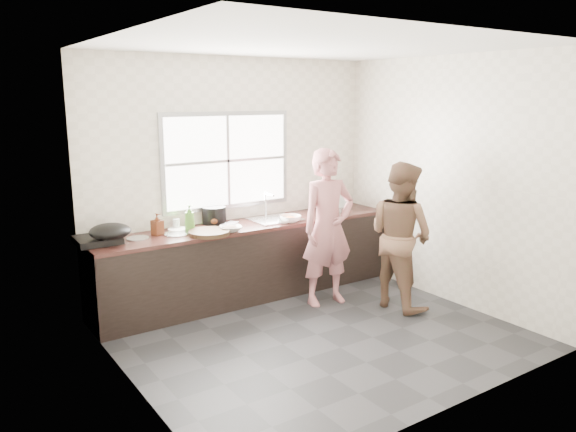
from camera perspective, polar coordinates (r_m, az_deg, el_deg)
floor at (r=5.58m, az=2.97°, el=-11.96°), size 3.60×3.20×0.01m
ceiling at (r=5.11m, az=3.31°, el=16.99°), size 3.60×3.20×0.01m
wall_back at (r=6.51m, az=-5.47°, el=3.94°), size 3.60×0.01×2.70m
wall_left at (r=4.35m, az=-16.18°, el=-0.59°), size 0.01×3.20×2.70m
wall_right at (r=6.42m, az=16.09°, el=3.41°), size 0.01×3.20×2.70m
wall_front at (r=4.05m, az=17.03°, el=-1.56°), size 3.60×0.01×2.70m
cabinet at (r=6.44m, az=-3.95°, el=-4.69°), size 3.60×0.62×0.82m
countertop at (r=6.33m, az=-4.01°, el=-0.96°), size 3.60×0.64×0.04m
sink at (r=6.50m, az=-1.35°, el=-0.35°), size 0.55×0.45×0.02m
faucet at (r=6.64m, az=-2.29°, el=1.18°), size 0.02×0.02×0.30m
window_frame at (r=6.42m, az=-6.23°, el=5.62°), size 1.60×0.05×1.10m
window_glazing at (r=6.40m, az=-6.12°, el=5.60°), size 1.50×0.01×1.00m
woman at (r=6.15m, az=4.07°, el=-1.68°), size 0.63×0.45×1.61m
person_side at (r=6.16m, az=11.35°, el=-1.94°), size 0.65×0.81×1.59m
cutting_board at (r=5.87m, az=-8.01°, el=-1.68°), size 0.55×0.55×0.04m
cleaver at (r=6.17m, az=-5.97°, el=-0.74°), size 0.24×0.19×0.01m
bowl_mince at (r=5.98m, az=-5.82°, el=-1.29°), size 0.29×0.29×0.06m
bowl_crabs at (r=6.39m, az=0.27°, el=-0.34°), size 0.22×0.22×0.06m
bowl_held at (r=6.32m, az=-0.39°, el=-0.51°), size 0.21×0.21×0.06m
black_pot at (r=6.35m, az=-7.52°, el=0.08°), size 0.31×0.31×0.19m
plate_food at (r=6.12m, az=-11.07°, el=-1.34°), size 0.26×0.26×0.02m
bottle_green at (r=6.01m, az=-9.97°, el=-0.21°), size 0.15×0.15×0.29m
bottle_brown_tall at (r=5.94m, az=-13.14°, el=-0.90°), size 0.11×0.12×0.21m
bottle_brown_short at (r=6.28m, az=-7.50°, el=-0.26°), size 0.12×0.12×0.15m
glass_jar at (r=6.18m, az=-11.28°, el=-0.78°), size 0.09×0.09×0.11m
burner at (r=5.80m, az=-18.80°, el=-2.29°), size 0.42×0.42×0.06m
wok at (r=5.65m, az=-17.62°, el=-1.50°), size 0.47×0.47×0.15m
dish_rack at (r=7.02m, az=4.37°, el=1.59°), size 0.39×0.30×0.26m
pot_lid_left at (r=5.85m, az=-15.02°, el=-2.20°), size 0.26×0.26×0.01m
pot_lid_right at (r=5.93m, az=-11.30°, el=-1.80°), size 0.34×0.34×0.01m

